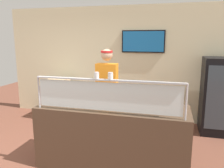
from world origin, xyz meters
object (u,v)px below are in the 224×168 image
at_px(pizza_server, 96,103).
at_px(parmesan_shaker, 97,76).
at_px(pizza_box_stack, 58,81).
at_px(drink_fridge, 218,96).
at_px(worker_figure, 107,90).
at_px(pizza_tray, 96,104).
at_px(pepper_flake_shaker, 110,76).

relative_size(pizza_server, parmesan_shaker, 3.10).
bearing_deg(pizza_box_stack, drink_fridge, 0.69).
xyz_separation_m(pizza_server, worker_figure, (-0.05, 0.78, 0.02)).
xyz_separation_m(pizza_tray, pizza_server, (0.01, -0.02, 0.02)).
relative_size(drink_fridge, pizza_box_stack, 3.41).
height_order(pizza_server, pizza_box_stack, pizza_box_stack).
xyz_separation_m(pizza_server, parmesan_shaker, (0.12, -0.33, 0.47)).
xyz_separation_m(pizza_tray, pepper_flake_shaker, (0.33, -0.35, 0.49)).
xyz_separation_m(pizza_server, pizza_box_stack, (-1.57, 1.74, -0.06)).
bearing_deg(pizza_box_stack, pizza_server, -47.98).
bearing_deg(pizza_tray, parmesan_shaker, -68.65).
height_order(pizza_tray, pizza_server, pizza_server).
distance_m(pizza_server, parmesan_shaker, 0.58).
relative_size(pizza_tray, pizza_server, 1.67).
distance_m(parmesan_shaker, drink_fridge, 2.91).
bearing_deg(worker_figure, pizza_tray, -86.96).
bearing_deg(pizza_tray, worker_figure, 93.04).
bearing_deg(pizza_server, pizza_tray, 105.74).
height_order(drink_fridge, pizza_box_stack, drink_fridge).
distance_m(parmesan_shaker, pepper_flake_shaker, 0.19).
height_order(parmesan_shaker, pizza_box_stack, parmesan_shaker).
bearing_deg(parmesan_shaker, drink_fridge, 47.96).
height_order(pizza_server, pepper_flake_shaker, pepper_flake_shaker).
height_order(pizza_tray, pepper_flake_shaker, pepper_flake_shaker).
distance_m(parmesan_shaker, worker_figure, 1.20).
bearing_deg(pepper_flake_shaker, pizza_tray, 133.37).
relative_size(pizza_tray, drink_fridge, 0.30).
bearing_deg(parmesan_shaker, pizza_box_stack, 129.32).
xyz_separation_m(pepper_flake_shaker, drink_fridge, (1.71, 2.11, -0.67)).
bearing_deg(pepper_flake_shaker, parmesan_shaker, -180.00).
xyz_separation_m(drink_fridge, pizza_box_stack, (-3.59, -0.04, 0.14)).
xyz_separation_m(pepper_flake_shaker, worker_figure, (-0.37, 1.10, -0.45)).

